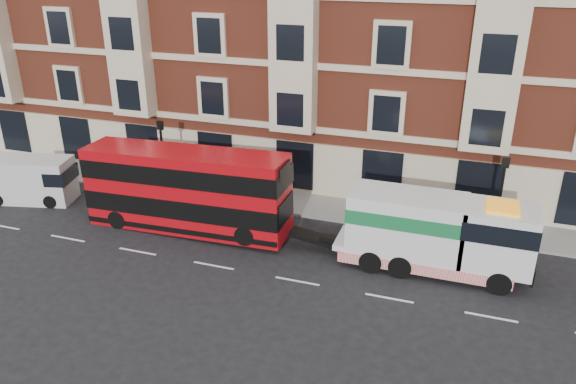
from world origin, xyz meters
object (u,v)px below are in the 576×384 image
object	(u,v)px
tow_truck	(433,233)
pedestrian	(137,168)
double_decker_bus	(186,189)
box_van	(29,180)

from	to	relation	value
tow_truck	pedestrian	distance (m)	18.26
double_decker_bus	tow_truck	world-z (taller)	double_decker_bus
box_van	pedestrian	world-z (taller)	box_van
tow_truck	pedestrian	size ratio (longest dim) A/B	4.46
double_decker_bus	box_van	world-z (taller)	double_decker_bus
double_decker_bus	tow_truck	size ratio (longest dim) A/B	1.25
double_decker_bus	box_van	size ratio (longest dim) A/B	2.04
tow_truck	box_van	world-z (taller)	tow_truck
tow_truck	pedestrian	bearing A→B (deg)	166.61
box_van	pedestrian	xyz separation A→B (m)	(4.50, 3.89, -0.14)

